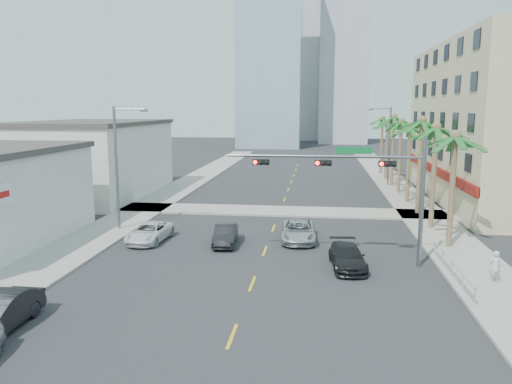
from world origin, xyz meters
TOP-DOWN VIEW (x-y plane):
  - ground at (0.00, 0.00)m, footprint 260.00×260.00m
  - sidewalk_right at (12.00, 20.00)m, footprint 4.00×120.00m
  - sidewalk_left at (-12.00, 20.00)m, footprint 4.00×120.00m
  - sidewalk_cross at (0.00, 22.00)m, footprint 80.00×4.00m
  - building_left_far at (-19.50, 28.00)m, footprint 11.00×18.00m
  - tower_far_left at (-8.00, 95.00)m, footprint 14.00×14.00m
  - tower_far_right at (9.00, 110.00)m, footprint 12.00×12.00m
  - tower_far_center at (-3.00, 125.00)m, footprint 16.00×16.00m
  - traffic_signal_mast at (5.78, 7.95)m, footprint 11.12×0.54m
  - palm_tree_0 at (11.60, 12.00)m, footprint 4.80×4.80m
  - palm_tree_1 at (11.60, 17.20)m, footprint 4.80×4.80m
  - palm_tree_2 at (11.60, 22.40)m, footprint 4.80×4.80m
  - palm_tree_3 at (11.60, 27.60)m, footprint 4.80×4.80m
  - palm_tree_4 at (11.60, 32.80)m, footprint 4.80×4.80m
  - palm_tree_5 at (11.60, 38.00)m, footprint 4.80×4.80m
  - palm_tree_6 at (11.60, 43.20)m, footprint 4.80×4.80m
  - palm_tree_7 at (11.60, 48.40)m, footprint 4.80×4.80m
  - streetlight_left at (-11.00, 14.00)m, footprint 2.55×0.25m
  - streetlight_right at (11.00, 38.00)m, footprint 2.55×0.25m
  - guardrail at (10.30, 6.00)m, footprint 0.08×8.08m
  - car_parked_far at (-7.93, 11.25)m, footprint 2.40×4.69m
  - car_lane_left at (-2.73, 11.15)m, footprint 1.70×4.05m
  - car_lane_center at (2.00, 12.70)m, footprint 2.43×4.94m
  - car_lane_right at (4.96, 7.24)m, footprint 2.19×4.57m
  - pedestrian at (12.20, 5.35)m, footprint 0.64×0.46m

SIDE VIEW (x-z plane):
  - ground at x=0.00m, z-range 0.00..0.00m
  - sidewalk_right at x=12.00m, z-range 0.00..0.15m
  - sidewalk_left at x=-12.00m, z-range 0.00..0.15m
  - sidewalk_cross at x=0.00m, z-range 0.00..0.15m
  - car_parked_far at x=-7.93m, z-range 0.00..1.27m
  - car_lane_right at x=4.96m, z-range 0.00..1.28m
  - car_lane_left at x=-2.73m, z-range 0.00..1.30m
  - guardrail at x=10.30m, z-range 0.17..1.17m
  - car_lane_center at x=2.00m, z-range 0.00..1.35m
  - pedestrian at x=12.20m, z-range 0.15..1.80m
  - building_left_far at x=-19.50m, z-range 0.00..7.20m
  - streetlight_left at x=-11.00m, z-range 0.56..9.56m
  - streetlight_right at x=11.00m, z-range 0.56..9.56m
  - traffic_signal_mast at x=5.78m, z-range 1.46..8.66m
  - palm_tree_0 at x=11.60m, z-range 3.18..10.98m
  - palm_tree_3 at x=11.60m, z-range 3.18..10.98m
  - palm_tree_6 at x=11.60m, z-range 3.18..10.98m
  - palm_tree_1 at x=11.60m, z-range 3.35..11.51m
  - palm_tree_4 at x=11.60m, z-range 3.35..11.51m
  - palm_tree_7 at x=11.60m, z-range 3.35..11.51m
  - palm_tree_2 at x=11.60m, z-range 3.52..12.04m
  - palm_tree_5 at x=11.60m, z-range 3.52..12.04m
  - tower_far_center at x=-3.00m, z-range 0.00..42.00m
  - tower_far_left at x=-8.00m, z-range 0.00..48.00m
  - tower_far_right at x=9.00m, z-range 0.00..60.00m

